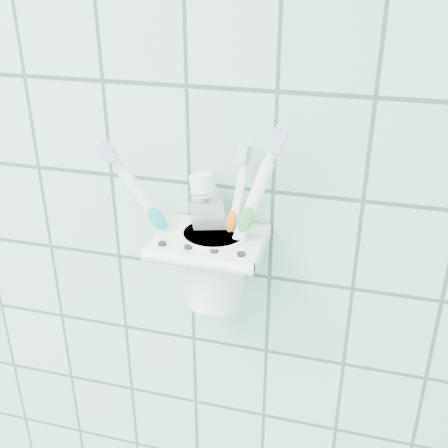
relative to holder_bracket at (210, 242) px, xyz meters
name	(u,v)px	position (x,y,z in m)	size (l,w,h in m)	color
holder_bracket	(210,242)	(0.00, 0.00, 0.00)	(0.12, 0.10, 0.04)	white
cup	(214,264)	(0.00, 0.00, -0.03)	(0.08, 0.08, 0.09)	white
toothbrush_pink	(210,208)	(0.00, 0.01, 0.04)	(0.11, 0.03, 0.21)	white
toothbrush_blue	(219,225)	(0.01, 0.00, 0.02)	(0.04, 0.04, 0.18)	white
toothbrush_orange	(214,215)	(0.01, -0.01, 0.04)	(0.07, 0.03, 0.21)	white
toothpaste_tube	(222,226)	(0.01, 0.01, 0.01)	(0.06, 0.04, 0.15)	silver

